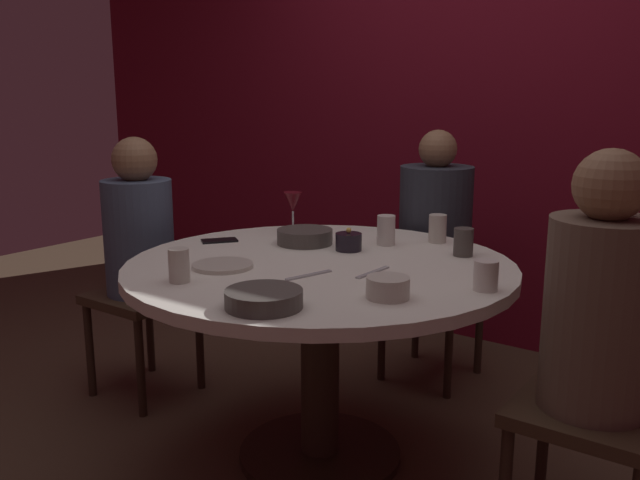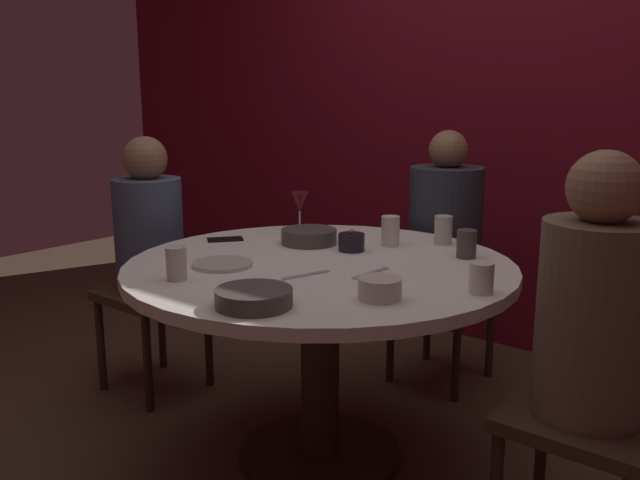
% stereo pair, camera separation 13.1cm
% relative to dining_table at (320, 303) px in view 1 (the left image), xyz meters
% --- Properties ---
extents(ground_plane, '(8.00, 8.00, 0.00)m').
position_rel_dining_table_xyz_m(ground_plane, '(0.00, 0.00, -0.60)').
color(ground_plane, '#4C3828').
extents(back_wall, '(6.00, 0.10, 2.60)m').
position_rel_dining_table_xyz_m(back_wall, '(0.00, 1.56, 0.70)').
color(back_wall, maroon).
rests_on(back_wall, ground).
extents(dining_table, '(1.37, 1.37, 0.75)m').
position_rel_dining_table_xyz_m(dining_table, '(0.00, 0.00, 0.00)').
color(dining_table, silver).
rests_on(dining_table, ground).
extents(seated_diner_left, '(0.40, 0.40, 1.15)m').
position_rel_dining_table_xyz_m(seated_diner_left, '(-0.96, 0.00, 0.11)').
color(seated_diner_left, '#3F2D1E').
rests_on(seated_diner_left, ground).
extents(seated_diner_back, '(0.40, 0.40, 1.17)m').
position_rel_dining_table_xyz_m(seated_diner_back, '(0.00, 0.90, 0.12)').
color(seated_diner_back, '#3F2D1E').
rests_on(seated_diner_back, ground).
extents(seated_diner_right, '(0.40, 0.40, 1.19)m').
position_rel_dining_table_xyz_m(seated_diner_right, '(0.94, 0.00, 0.13)').
color(seated_diner_right, '#3F2D1E').
rests_on(seated_diner_right, ground).
extents(candle_holder, '(0.10, 0.10, 0.09)m').
position_rel_dining_table_xyz_m(candle_holder, '(-0.02, 0.21, 0.18)').
color(candle_holder, black).
rests_on(candle_holder, dining_table).
extents(wine_glass, '(0.08, 0.08, 0.18)m').
position_rel_dining_table_xyz_m(wine_glass, '(-0.38, 0.33, 0.28)').
color(wine_glass, silver).
rests_on(wine_glass, dining_table).
extents(dinner_plate, '(0.21, 0.21, 0.01)m').
position_rel_dining_table_xyz_m(dinner_plate, '(-0.23, -0.25, 0.16)').
color(dinner_plate, beige).
rests_on(dinner_plate, dining_table).
extents(cell_phone, '(0.14, 0.15, 0.01)m').
position_rel_dining_table_xyz_m(cell_phone, '(-0.52, 0.04, 0.15)').
color(cell_phone, black).
rests_on(cell_phone, dining_table).
extents(bowl_serving_large, '(0.22, 0.22, 0.05)m').
position_rel_dining_table_xyz_m(bowl_serving_large, '(0.17, -0.50, 0.18)').
color(bowl_serving_large, '#4C4742').
rests_on(bowl_serving_large, dining_table).
extents(bowl_salad_center, '(0.13, 0.13, 0.06)m').
position_rel_dining_table_xyz_m(bowl_salad_center, '(0.40, -0.23, 0.18)').
color(bowl_salad_center, beige).
rests_on(bowl_salad_center, dining_table).
extents(bowl_small_white, '(0.22, 0.22, 0.06)m').
position_rel_dining_table_xyz_m(bowl_small_white, '(-0.22, 0.20, 0.18)').
color(bowl_small_white, '#4C4742').
rests_on(bowl_small_white, dining_table).
extents(cup_near_candle, '(0.07, 0.07, 0.10)m').
position_rel_dining_table_xyz_m(cup_near_candle, '(0.37, 0.38, 0.20)').
color(cup_near_candle, '#4C4742').
rests_on(cup_near_candle, dining_table).
extents(cup_by_left_diner, '(0.07, 0.07, 0.09)m').
position_rel_dining_table_xyz_m(cup_by_left_diner, '(0.60, 0.01, 0.20)').
color(cup_by_left_diner, silver).
rests_on(cup_by_left_diner, dining_table).
extents(cup_by_right_diner, '(0.07, 0.07, 0.11)m').
position_rel_dining_table_xyz_m(cup_by_right_diner, '(0.19, 0.53, 0.21)').
color(cup_by_right_diner, beige).
rests_on(cup_by_right_diner, dining_table).
extents(cup_center_front, '(0.07, 0.07, 0.11)m').
position_rel_dining_table_xyz_m(cup_center_front, '(-0.21, -0.46, 0.20)').
color(cup_center_front, beige).
rests_on(cup_center_front, dining_table).
extents(cup_far_edge, '(0.07, 0.07, 0.12)m').
position_rel_dining_table_xyz_m(cup_far_edge, '(0.05, 0.38, 0.21)').
color(cup_far_edge, silver).
rests_on(cup_far_edge, dining_table).
extents(fork_near_plate, '(0.06, 0.18, 0.01)m').
position_rel_dining_table_xyz_m(fork_near_plate, '(0.08, -0.17, 0.15)').
color(fork_near_plate, '#B7B7BC').
rests_on(fork_near_plate, dining_table).
extents(knife_near_plate, '(0.02, 0.18, 0.01)m').
position_rel_dining_table_xyz_m(knife_near_plate, '(0.23, -0.02, 0.15)').
color(knife_near_plate, '#B7B7BC').
rests_on(knife_near_plate, dining_table).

